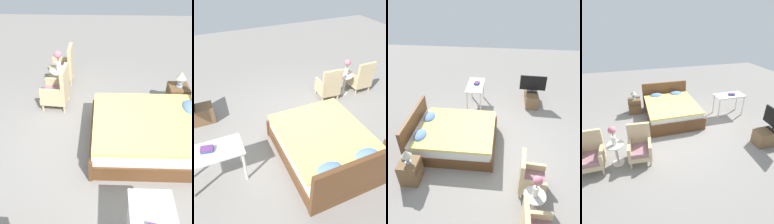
# 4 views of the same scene
# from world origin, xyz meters

# --- Properties ---
(ground_plane) EXTENTS (16.00, 16.00, 0.00)m
(ground_plane) POSITION_xyz_m (0.00, 0.00, 0.00)
(ground_plane) COLOR gray
(bed) EXTENTS (1.71, 2.11, 0.96)m
(bed) POSITION_xyz_m (-0.06, 1.08, 0.30)
(bed) COLOR brown
(bed) RESTS_ON ground_plane
(armchair_by_window_left) EXTENTS (0.54, 0.54, 0.92)m
(armchair_by_window_left) POSITION_xyz_m (-2.34, -0.79, 0.37)
(armchair_by_window_left) COLOR #CCB284
(armchair_by_window_left) RESTS_ON ground_plane
(armchair_by_window_right) EXTENTS (0.58, 0.58, 0.92)m
(armchair_by_window_right) POSITION_xyz_m (-1.26, -0.79, 0.37)
(armchair_by_window_right) COLOR #CCB284
(armchair_by_window_right) RESTS_ON ground_plane
(side_table) EXTENTS (0.40, 0.40, 0.57)m
(side_table) POSITION_xyz_m (-1.80, -0.82, 0.36)
(side_table) COLOR beige
(side_table) RESTS_ON ground_plane
(flower_vase) EXTENTS (0.17, 0.17, 0.48)m
(flower_vase) POSITION_xyz_m (-1.80, -0.82, 0.87)
(flower_vase) COLOR silver
(flower_vase) RESTS_ON side_table
(nightstand) EXTENTS (0.44, 0.41, 0.54)m
(nightstand) POSITION_xyz_m (-1.25, 1.75, 0.27)
(nightstand) COLOR brown
(nightstand) RESTS_ON ground_plane
(table_lamp) EXTENTS (0.22, 0.22, 0.33)m
(table_lamp) POSITION_xyz_m (-1.25, 1.75, 0.75)
(table_lamp) COLOR #9EADC6
(table_lamp) RESTS_ON nightstand
(tv_stand) EXTENTS (0.96, 0.40, 0.42)m
(tv_stand) POSITION_xyz_m (2.28, -1.10, 0.21)
(tv_stand) COLOR brown
(tv_stand) RESTS_ON ground_plane
(vanity_desk) EXTENTS (1.04, 0.52, 0.74)m
(vanity_desk) POSITION_xyz_m (1.99, 0.76, 0.63)
(vanity_desk) COLOR silver
(vanity_desk) RESTS_ON ground_plane
(book_stack) EXTENTS (0.23, 0.18, 0.07)m
(book_stack) POSITION_xyz_m (2.05, 0.72, 0.77)
(book_stack) COLOR #284C8E
(book_stack) RESTS_ON vanity_desk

